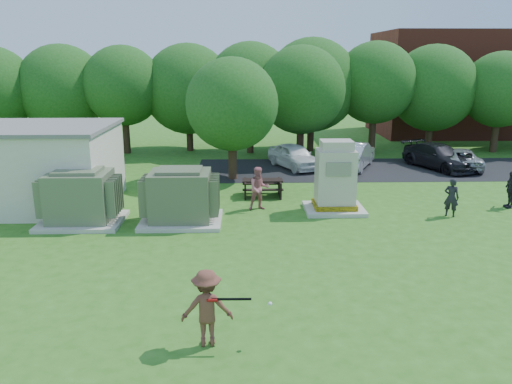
{
  "coord_description": "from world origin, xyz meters",
  "views": [
    {
      "loc": [
        -0.44,
        -13.42,
        6.0
      ],
      "look_at": [
        0.0,
        4.0,
        1.3
      ],
      "focal_mm": 35.0,
      "sensor_mm": 36.0,
      "label": 1
    }
  ],
  "objects_px": {
    "picnic_table": "(263,186)",
    "person_by_generator": "(451,198)",
    "transformer_left": "(80,198)",
    "car_silver_b": "(459,158)",
    "generator_cabinet": "(335,181)",
    "car_silver_a": "(354,155)",
    "batter": "(207,308)",
    "person_at_picnic": "(259,189)",
    "car_white": "(294,156)",
    "car_dark": "(439,157)",
    "transformer_right": "(181,198)",
    "person_walking_right": "(511,190)"
  },
  "relations": [
    {
      "from": "car_white",
      "to": "transformer_left",
      "type": "bearing_deg",
      "value": -157.42
    },
    {
      "from": "car_dark",
      "to": "person_by_generator",
      "type": "bearing_deg",
      "value": -130.81
    },
    {
      "from": "batter",
      "to": "person_at_picnic",
      "type": "bearing_deg",
      "value": -101.84
    },
    {
      "from": "picnic_table",
      "to": "person_walking_right",
      "type": "xyz_separation_m",
      "value": [
        10.13,
        -2.01,
        0.29
      ]
    },
    {
      "from": "generator_cabinet",
      "to": "person_at_picnic",
      "type": "distance_m",
      "value": 3.07
    },
    {
      "from": "car_silver_b",
      "to": "person_walking_right",
      "type": "bearing_deg",
      "value": 92.98
    },
    {
      "from": "transformer_left",
      "to": "car_silver_a",
      "type": "bearing_deg",
      "value": 37.58
    },
    {
      "from": "person_walking_right",
      "to": "picnic_table",
      "type": "bearing_deg",
      "value": -95.85
    },
    {
      "from": "batter",
      "to": "person_walking_right",
      "type": "height_order",
      "value": "batter"
    },
    {
      "from": "generator_cabinet",
      "to": "person_by_generator",
      "type": "relative_size",
      "value": 1.89
    },
    {
      "from": "batter",
      "to": "car_dark",
      "type": "xyz_separation_m",
      "value": [
        11.7,
        17.45,
        -0.19
      ]
    },
    {
      "from": "generator_cabinet",
      "to": "car_white",
      "type": "relative_size",
      "value": 0.72
    },
    {
      "from": "person_walking_right",
      "to": "car_silver_b",
      "type": "relative_size",
      "value": 0.38
    },
    {
      "from": "car_dark",
      "to": "transformer_right",
      "type": "bearing_deg",
      "value": -168.03
    },
    {
      "from": "batter",
      "to": "car_white",
      "type": "distance_m",
      "value": 18.19
    },
    {
      "from": "person_at_picnic",
      "to": "car_silver_a",
      "type": "bearing_deg",
      "value": 42.1
    },
    {
      "from": "transformer_left",
      "to": "batter",
      "type": "bearing_deg",
      "value": -57.67
    },
    {
      "from": "transformer_left",
      "to": "car_silver_b",
      "type": "xyz_separation_m",
      "value": [
        18.12,
        9.16,
        -0.4
      ]
    },
    {
      "from": "picnic_table",
      "to": "person_by_generator",
      "type": "height_order",
      "value": "person_by_generator"
    },
    {
      "from": "person_by_generator",
      "to": "person_at_picnic",
      "type": "relative_size",
      "value": 0.86
    },
    {
      "from": "transformer_left",
      "to": "person_at_picnic",
      "type": "xyz_separation_m",
      "value": [
        6.68,
        1.58,
        -0.09
      ]
    },
    {
      "from": "picnic_table",
      "to": "person_by_generator",
      "type": "bearing_deg",
      "value": -23.4
    },
    {
      "from": "generator_cabinet",
      "to": "person_by_generator",
      "type": "xyz_separation_m",
      "value": [
        4.4,
        -0.82,
        -0.5
      ]
    },
    {
      "from": "generator_cabinet",
      "to": "car_silver_a",
      "type": "bearing_deg",
      "value": 72.74
    },
    {
      "from": "person_at_picnic",
      "to": "person_walking_right",
      "type": "distance_m",
      "value": 10.35
    },
    {
      "from": "transformer_left",
      "to": "car_silver_a",
      "type": "distance_m",
      "value": 15.43
    },
    {
      "from": "generator_cabinet",
      "to": "transformer_left",
      "type": "bearing_deg",
      "value": -172.37
    },
    {
      "from": "car_white",
      "to": "car_silver_a",
      "type": "relative_size",
      "value": 0.88
    },
    {
      "from": "person_walking_right",
      "to": "car_dark",
      "type": "relative_size",
      "value": 0.33
    },
    {
      "from": "person_walking_right",
      "to": "car_white",
      "type": "xyz_separation_m",
      "value": [
        -8.13,
        7.93,
        -0.09
      ]
    },
    {
      "from": "batter",
      "to": "car_silver_a",
      "type": "relative_size",
      "value": 0.38
    },
    {
      "from": "person_at_picnic",
      "to": "car_dark",
      "type": "distance_m",
      "value": 12.77
    },
    {
      "from": "person_by_generator",
      "to": "car_dark",
      "type": "relative_size",
      "value": 0.33
    },
    {
      "from": "transformer_right",
      "to": "car_white",
      "type": "relative_size",
      "value": 0.75
    },
    {
      "from": "person_at_picnic",
      "to": "car_silver_a",
      "type": "relative_size",
      "value": 0.39
    },
    {
      "from": "batter",
      "to": "person_at_picnic",
      "type": "height_order",
      "value": "person_at_picnic"
    },
    {
      "from": "car_white",
      "to": "car_silver_b",
      "type": "height_order",
      "value": "car_white"
    },
    {
      "from": "car_white",
      "to": "car_dark",
      "type": "xyz_separation_m",
      "value": [
        8.06,
        -0.37,
        -0.01
      ]
    },
    {
      "from": "generator_cabinet",
      "to": "picnic_table",
      "type": "distance_m",
      "value": 3.71
    },
    {
      "from": "transformer_left",
      "to": "person_by_generator",
      "type": "relative_size",
      "value": 1.97
    },
    {
      "from": "generator_cabinet",
      "to": "person_at_picnic",
      "type": "bearing_deg",
      "value": 174.83
    },
    {
      "from": "person_walking_right",
      "to": "car_silver_a",
      "type": "height_order",
      "value": "person_walking_right"
    },
    {
      "from": "transformer_left",
      "to": "car_dark",
      "type": "relative_size",
      "value": 0.65
    },
    {
      "from": "transformer_left",
      "to": "car_silver_b",
      "type": "bearing_deg",
      "value": 26.82
    },
    {
      "from": "picnic_table",
      "to": "car_dark",
      "type": "xyz_separation_m",
      "value": [
        10.06,
        5.54,
        0.2
      ]
    },
    {
      "from": "person_at_picnic",
      "to": "car_silver_b",
      "type": "height_order",
      "value": "person_at_picnic"
    },
    {
      "from": "transformer_right",
      "to": "car_white",
      "type": "distance_m",
      "value": 10.85
    },
    {
      "from": "transformer_right",
      "to": "person_walking_right",
      "type": "xyz_separation_m",
      "value": [
        13.33,
        1.59,
        -0.2
      ]
    },
    {
      "from": "transformer_right",
      "to": "batter",
      "type": "bearing_deg",
      "value": -79.39
    },
    {
      "from": "person_by_generator",
      "to": "car_silver_b",
      "type": "bearing_deg",
      "value": -83.87
    }
  ]
}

